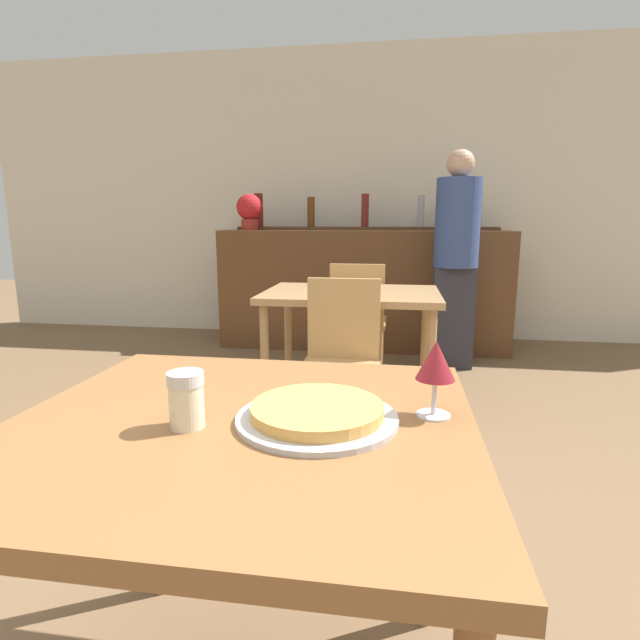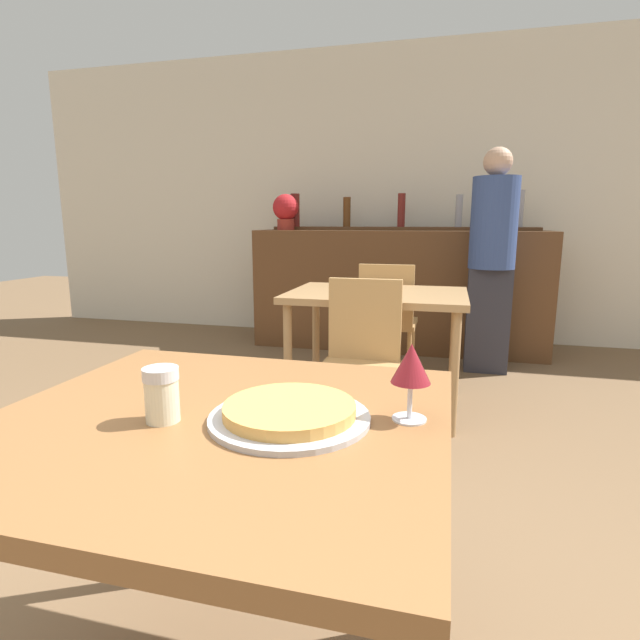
{
  "view_description": "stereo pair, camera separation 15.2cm",
  "coord_description": "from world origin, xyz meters",
  "px_view_note": "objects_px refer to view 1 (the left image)",
  "views": [
    {
      "loc": [
        0.3,
        -0.92,
        1.16
      ],
      "look_at": [
        0.08,
        0.55,
        0.86
      ],
      "focal_mm": 28.0,
      "sensor_mm": 36.0,
      "label": 1
    },
    {
      "loc": [
        0.45,
        -0.89,
        1.16
      ],
      "look_at": [
        0.08,
        0.55,
        0.86
      ],
      "focal_mm": 28.0,
      "sensor_mm": 36.0,
      "label": 2
    }
  ],
  "objects_px": {
    "pizza_tray": "(317,414)",
    "potted_plant": "(250,210)",
    "chair_far_side_front": "(341,353)",
    "cheese_shaker": "(186,399)",
    "person_standing": "(456,253)",
    "chair_far_side_back": "(358,314)",
    "wine_glass": "(436,363)"
  },
  "relations": [
    {
      "from": "pizza_tray",
      "to": "potted_plant",
      "type": "bearing_deg",
      "value": 108.43
    },
    {
      "from": "chair_far_side_front",
      "to": "pizza_tray",
      "type": "distance_m",
      "value": 1.56
    },
    {
      "from": "chair_far_side_front",
      "to": "potted_plant",
      "type": "height_order",
      "value": "potted_plant"
    },
    {
      "from": "cheese_shaker",
      "to": "potted_plant",
      "type": "xyz_separation_m",
      "value": [
        -0.96,
        3.67,
        0.44
      ]
    },
    {
      "from": "cheese_shaker",
      "to": "chair_far_side_front",
      "type": "bearing_deg",
      "value": 85.35
    },
    {
      "from": "chair_far_side_front",
      "to": "person_standing",
      "type": "distance_m",
      "value": 1.76
    },
    {
      "from": "chair_far_side_back",
      "to": "pizza_tray",
      "type": "distance_m",
      "value": 2.63
    },
    {
      "from": "person_standing",
      "to": "wine_glass",
      "type": "distance_m",
      "value": 3.04
    },
    {
      "from": "pizza_tray",
      "to": "cheese_shaker",
      "type": "relative_size",
      "value": 2.93
    },
    {
      "from": "cheese_shaker",
      "to": "person_standing",
      "type": "relative_size",
      "value": 0.07
    },
    {
      "from": "pizza_tray",
      "to": "potted_plant",
      "type": "xyz_separation_m",
      "value": [
        -1.2,
        3.61,
        0.48
      ]
    },
    {
      "from": "chair_far_side_back",
      "to": "person_standing",
      "type": "bearing_deg",
      "value": -147.19
    },
    {
      "from": "pizza_tray",
      "to": "wine_glass",
      "type": "relative_size",
      "value": 2.05
    },
    {
      "from": "person_standing",
      "to": "wine_glass",
      "type": "relative_size",
      "value": 10.6
    },
    {
      "from": "chair_far_side_front",
      "to": "cheese_shaker",
      "type": "height_order",
      "value": "cheese_shaker"
    },
    {
      "from": "chair_far_side_back",
      "to": "wine_glass",
      "type": "relative_size",
      "value": 5.45
    },
    {
      "from": "person_standing",
      "to": "pizza_tray",
      "type": "bearing_deg",
      "value": -101.08
    },
    {
      "from": "pizza_tray",
      "to": "potted_plant",
      "type": "distance_m",
      "value": 3.84
    },
    {
      "from": "pizza_tray",
      "to": "potted_plant",
      "type": "relative_size",
      "value": 1.0
    },
    {
      "from": "wine_glass",
      "to": "potted_plant",
      "type": "bearing_deg",
      "value": 112.06
    },
    {
      "from": "person_standing",
      "to": "wine_glass",
      "type": "height_order",
      "value": "person_standing"
    },
    {
      "from": "chair_far_side_back",
      "to": "wine_glass",
      "type": "distance_m",
      "value": 2.6
    },
    {
      "from": "chair_far_side_front",
      "to": "chair_far_side_back",
      "type": "height_order",
      "value": "same"
    },
    {
      "from": "pizza_tray",
      "to": "wine_glass",
      "type": "distance_m",
      "value": 0.26
    },
    {
      "from": "chair_far_side_front",
      "to": "potted_plant",
      "type": "xyz_separation_m",
      "value": [
        -1.09,
        2.08,
        0.76
      ]
    },
    {
      "from": "cheese_shaker",
      "to": "person_standing",
      "type": "xyz_separation_m",
      "value": [
        0.85,
        3.14,
        0.1
      ]
    },
    {
      "from": "pizza_tray",
      "to": "person_standing",
      "type": "distance_m",
      "value": 3.14
    },
    {
      "from": "chair_far_side_front",
      "to": "potted_plant",
      "type": "distance_m",
      "value": 2.47
    },
    {
      "from": "pizza_tray",
      "to": "wine_glass",
      "type": "xyz_separation_m",
      "value": [
        0.23,
        0.07,
        0.1
      ]
    },
    {
      "from": "pizza_tray",
      "to": "potted_plant",
      "type": "height_order",
      "value": "potted_plant"
    },
    {
      "from": "cheese_shaker",
      "to": "potted_plant",
      "type": "bearing_deg",
      "value": 104.59
    },
    {
      "from": "person_standing",
      "to": "cheese_shaker",
      "type": "bearing_deg",
      "value": -105.11
    }
  ]
}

